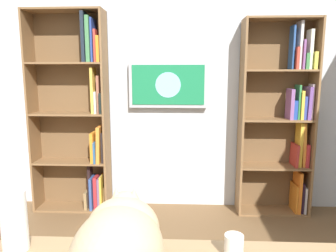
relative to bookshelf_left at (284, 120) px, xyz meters
name	(u,v)px	position (x,y,z in m)	size (l,w,h in m)	color
wall_back	(172,88)	(1.20, -0.17, 0.32)	(4.52, 0.06, 2.70)	silver
bookshelf_left	(284,120)	(0.00, 0.00, 0.00)	(0.76, 0.28, 2.07)	brown
bookshelf_right	(79,116)	(2.20, 0.00, 0.03)	(0.83, 0.28, 2.17)	brown
wall_mounted_tv	(168,85)	(1.23, -0.08, 0.36)	(0.85, 0.07, 0.50)	#B7B7BC
cat	(119,248)	(1.29, 2.38, -0.10)	(0.31, 0.59, 0.34)	#D1B284
paper_towel_roll	(14,221)	(1.80, 2.13, -0.14)	(0.11, 0.11, 0.27)	white
coffee_mug	(234,246)	(0.86, 2.14, -0.23)	(0.08, 0.08, 0.10)	white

